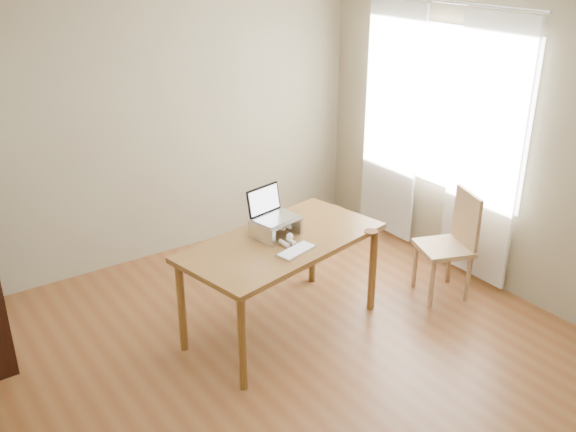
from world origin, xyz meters
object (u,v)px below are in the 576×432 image
at_px(desk, 282,250).
at_px(chair, 450,240).
at_px(keyboard, 296,251).
at_px(cat, 272,226).
at_px(laptop, 272,210).

distance_m(desk, chair, 1.49).
xyz_separation_m(keyboard, cat, (0.02, 0.33, 0.06)).
distance_m(desk, cat, 0.19).
bearing_deg(keyboard, laptop, 70.62).
distance_m(desk, keyboard, 0.24).
relative_size(desk, chair, 1.82).
bearing_deg(keyboard, chair, -18.86).
bearing_deg(laptop, keyboard, -106.34).
height_order(keyboard, chair, chair).
height_order(cat, chair, cat).
xyz_separation_m(desk, keyboard, (-0.03, -0.22, 0.10)).
distance_m(cat, chair, 1.55).
bearing_deg(chair, cat, -176.63).
bearing_deg(desk, cat, 84.87).
relative_size(desk, cat, 3.33).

